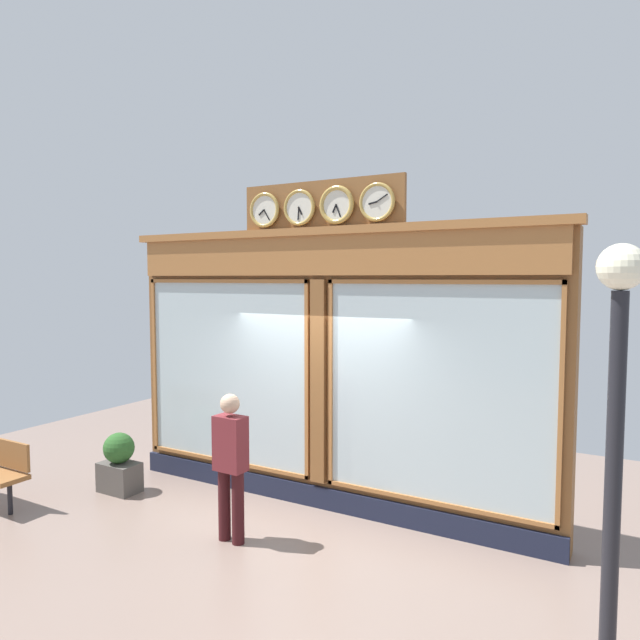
{
  "coord_description": "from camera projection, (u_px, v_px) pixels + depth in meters",
  "views": [
    {
      "loc": [
        -3.62,
        6.35,
        2.98
      ],
      "look_at": [
        0.0,
        0.0,
        2.44
      ],
      "focal_mm": 32.36,
      "sensor_mm": 36.0,
      "label": 1
    }
  ],
  "objects": [
    {
      "name": "pedestrian",
      "position": [
        231.0,
        461.0,
        6.46
      ],
      "size": [
        0.37,
        0.23,
        1.69
      ],
      "color": "#3A1316",
      "rests_on": "ground_plane"
    },
    {
      "name": "planter_box",
      "position": [
        120.0,
        477.0,
        8.02
      ],
      "size": [
        0.56,
        0.36,
        0.41
      ],
      "primitive_type": "cube",
      "color": "#4C4742",
      "rests_on": "ground_plane"
    },
    {
      "name": "ground_plane",
      "position": [
        163.0,
        616.0,
        5.08
      ],
      "size": [
        14.0,
        14.0,
        0.0
      ],
      "primitive_type": "plane",
      "color": "#7A665B"
    },
    {
      "name": "shop_facade",
      "position": [
        325.0,
        366.0,
        7.48
      ],
      "size": [
        6.13,
        0.42,
        4.19
      ],
      "color": "brown",
      "rests_on": "ground_plane"
    },
    {
      "name": "planter_shrub",
      "position": [
        119.0,
        448.0,
        7.99
      ],
      "size": [
        0.42,
        0.42,
        0.42
      ],
      "primitive_type": "sphere",
      "color": "#285623",
      "rests_on": "planter_box"
    },
    {
      "name": "street_lamp",
      "position": [
        616.0,
        418.0,
        3.47
      ],
      "size": [
        0.28,
        0.28,
        3.18
      ],
      "color": "black",
      "rests_on": "ground_plane"
    }
  ]
}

